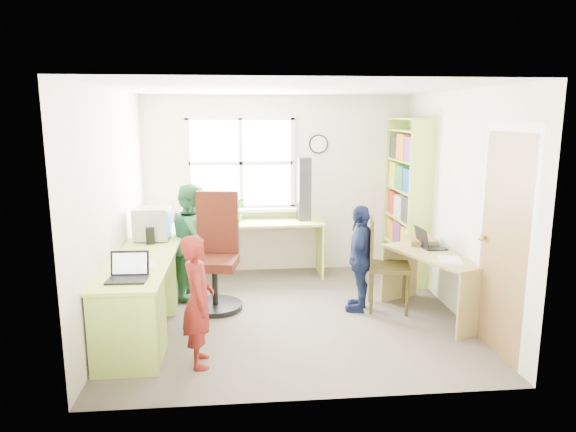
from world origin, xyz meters
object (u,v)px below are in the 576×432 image
(swivel_chair, at_px, (216,259))
(potted_plant, at_px, (238,210))
(person_navy, at_px, (360,258))
(laptop_right, at_px, (428,243))
(l_desk, at_px, (162,287))
(bookshelf, at_px, (407,203))
(crt_monitor, at_px, (152,224))
(wooden_chair, at_px, (382,261))
(person_red, at_px, (198,301))
(right_desk, at_px, (436,271))
(cd_tower, at_px, (304,189))
(person_green, at_px, (194,241))
(laptop_left, at_px, (128,273))

(swivel_chair, height_order, potted_plant, swivel_chair)
(potted_plant, bearing_deg, person_navy, -44.92)
(swivel_chair, distance_m, laptop_right, 2.37)
(swivel_chair, distance_m, person_navy, 1.61)
(l_desk, relative_size, bookshelf, 1.40)
(l_desk, height_order, crt_monitor, crt_monitor)
(l_desk, relative_size, wooden_chair, 2.87)
(l_desk, bearing_deg, potted_plant, 65.90)
(person_red, bearing_deg, right_desk, -77.38)
(cd_tower, distance_m, person_green, 1.66)
(bookshelf, relative_size, crt_monitor, 5.36)
(laptop_left, relative_size, person_green, 0.25)
(bookshelf, height_order, cd_tower, bookshelf)
(wooden_chair, distance_m, person_green, 2.20)
(cd_tower, height_order, person_red, cd_tower)
(person_red, bearing_deg, bookshelf, -55.99)
(bookshelf, height_order, swivel_chair, bookshelf)
(l_desk, distance_m, cd_tower, 2.49)
(laptop_left, relative_size, potted_plant, 1.04)
(right_desk, xyz_separation_m, crt_monitor, (-3.06, 0.67, 0.44))
(swivel_chair, xyz_separation_m, laptop_right, (2.35, -0.24, 0.19))
(wooden_chair, distance_m, crt_monitor, 2.61)
(right_desk, relative_size, wooden_chair, 1.28)
(l_desk, bearing_deg, person_green, 77.13)
(l_desk, distance_m, bookshelf, 3.35)
(right_desk, distance_m, person_navy, 0.81)
(wooden_chair, xyz_separation_m, person_red, (-1.93, -1.13, 0.02))
(bookshelf, bearing_deg, right_desk, -94.31)
(swivel_chair, bearing_deg, wooden_chair, 1.81)
(person_red, bearing_deg, laptop_right, -72.00)
(swivel_chair, relative_size, person_green, 0.95)
(crt_monitor, xyz_separation_m, person_navy, (2.30, -0.42, -0.35))
(potted_plant, height_order, person_navy, person_navy)
(bookshelf, xyz_separation_m, cd_tower, (-1.32, 0.27, 0.17))
(cd_tower, bearing_deg, l_desk, -139.97)
(potted_plant, bearing_deg, laptop_left, -112.34)
(crt_monitor, relative_size, laptop_left, 1.16)
(l_desk, bearing_deg, person_navy, 10.29)
(wooden_chair, height_order, person_red, person_red)
(right_desk, relative_size, cd_tower, 1.58)
(person_red, height_order, person_navy, person_navy)
(l_desk, height_order, wooden_chair, wooden_chair)
(potted_plant, distance_m, person_green, 0.91)
(swivel_chair, relative_size, potted_plant, 3.97)
(bookshelf, relative_size, cd_tower, 2.51)
(laptop_right, bearing_deg, bookshelf, -7.86)
(swivel_chair, bearing_deg, cd_tower, 53.87)
(right_desk, distance_m, person_red, 2.60)
(crt_monitor, distance_m, laptop_left, 1.41)
(l_desk, xyz_separation_m, swivel_chair, (0.51, 0.64, 0.10))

